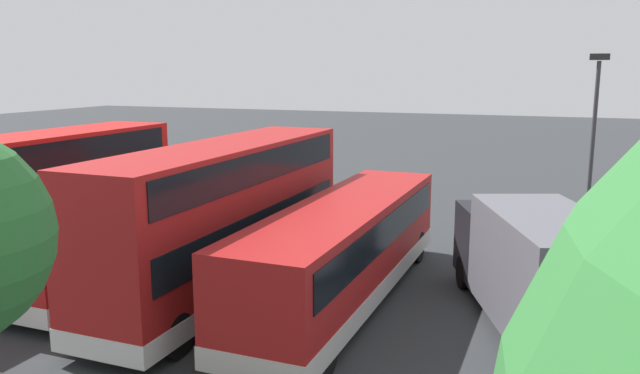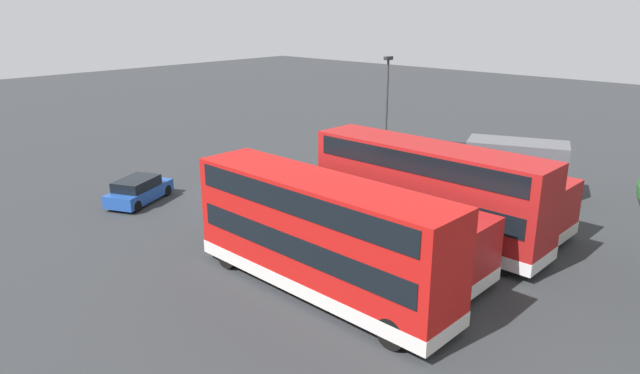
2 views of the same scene
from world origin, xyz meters
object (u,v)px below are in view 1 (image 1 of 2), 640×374
bus_double_decker_second (226,213)px  car_hatchback_silver (256,179)px  box_truck_blue (535,264)px  lamp_post_tall (593,133)px  waste_bin_yellow (543,240)px  bus_single_deck_near_end (345,247)px  bus_single_deck_third (152,222)px  bus_double_decker_fourth (39,196)px

bus_double_decker_second → car_hatchback_silver: bus_double_decker_second is taller
box_truck_blue → lamp_post_tall: (-1.62, -9.48, 2.61)m
car_hatchback_silver → waste_bin_yellow: (-15.35, 6.89, -0.22)m
bus_single_deck_near_end → bus_single_deck_third: same height
bus_double_decker_fourth → bus_double_decker_second: bearing=179.8°
bus_double_decker_fourth → bus_single_deck_third: bearing=-164.2°
lamp_post_tall → bus_single_deck_third: bearing=32.6°
car_hatchback_silver → bus_double_decker_fourth: bearing=86.6°
bus_single_deck_near_end → lamp_post_tall: lamp_post_tall is taller
bus_single_deck_near_end → bus_single_deck_third: size_ratio=0.99×
bus_single_deck_near_end → car_hatchback_silver: bus_single_deck_near_end is taller
lamp_post_tall → bus_double_decker_second: bearing=43.8°
bus_double_decker_fourth → car_hatchback_silver: size_ratio=2.56×
bus_single_deck_near_end → bus_double_decker_second: size_ratio=1.02×
lamp_post_tall → waste_bin_yellow: 4.72m
waste_bin_yellow → car_hatchback_silver: bearing=-24.2°
bus_double_decker_second → box_truck_blue: (-8.82, -0.55, -0.74)m
waste_bin_yellow → bus_single_deck_third: bearing=28.2°
lamp_post_tall → bus_single_deck_near_end: bearing=54.2°
box_truck_blue → car_hatchback_silver: box_truck_blue is taller
box_truck_blue → bus_single_deck_third: bearing=-2.6°
bus_double_decker_fourth → box_truck_blue: bus_double_decker_fourth is taller
bus_single_deck_near_end → lamp_post_tall: (-6.86, -9.50, 2.69)m
bus_double_decker_second → lamp_post_tall: bearing=-136.2°
car_hatchback_silver → lamp_post_tall: bearing=164.7°
bus_double_decker_second → bus_single_deck_third: size_ratio=0.96×
lamp_post_tall → box_truck_blue: bearing=80.3°
bus_single_deck_near_end → waste_bin_yellow: (-5.31, -7.23, -1.15)m
car_hatchback_silver → waste_bin_yellow: bearing=155.8°
bus_single_deck_third → bus_single_deck_near_end: bearing=175.4°
bus_single_deck_third → waste_bin_yellow: size_ratio=12.71×
lamp_post_tall → bus_double_decker_fourth: bearing=29.4°
lamp_post_tall → waste_bin_yellow: (1.54, 2.27, -3.84)m
bus_single_deck_third → waste_bin_yellow: bearing=-151.8°
bus_double_decker_second → box_truck_blue: bus_double_decker_second is taller
bus_double_decker_second → bus_double_decker_fourth: (7.33, -0.03, -0.00)m
bus_single_deck_near_end → bus_double_decker_fourth: size_ratio=1.03×
car_hatchback_silver → bus_single_deck_near_end: bearing=125.4°
bus_double_decker_fourth → box_truck_blue: bearing=-178.2°
bus_double_decker_second → bus_single_deck_third: 3.79m
car_hatchback_silver → lamp_post_tall: lamp_post_tall is taller
bus_single_deck_near_end → bus_double_decker_fourth: 10.96m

